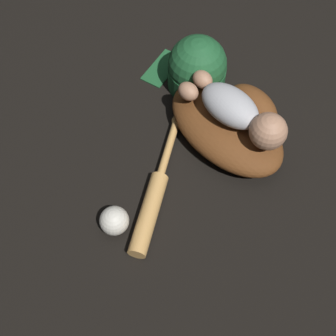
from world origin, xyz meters
The scene contains 6 objects.
ground_plane centered at (0.00, 0.00, 0.00)m, with size 6.00×6.00×0.00m, color black.
baseball_glove centered at (-0.01, 0.07, 0.05)m, with size 0.40×0.30×0.11m.
baby_figure centered at (0.02, 0.05, 0.15)m, with size 0.32×0.12×0.10m.
baseball_bat centered at (-0.03, -0.23, 0.02)m, with size 0.22×0.39×0.05m.
baseball centered at (-0.05, -0.34, 0.04)m, with size 0.07×0.07×0.07m.
baseball_cap centered at (-0.20, 0.16, 0.07)m, with size 0.25×0.18×0.17m.
Camera 1 is at (0.36, -0.61, 1.10)m, focal length 50.00 mm.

